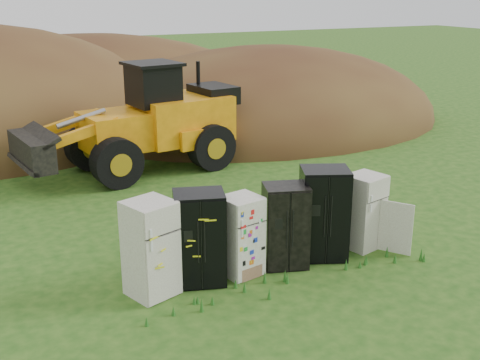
{
  "coord_description": "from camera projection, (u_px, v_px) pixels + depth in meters",
  "views": [
    {
      "loc": [
        -5.34,
        -9.87,
        5.51
      ],
      "look_at": [
        0.3,
        2.0,
        1.26
      ],
      "focal_mm": 45.0,
      "sensor_mm": 36.0,
      "label": 1
    }
  ],
  "objects": [
    {
      "name": "ground",
      "position": [
        269.0,
        267.0,
        12.36
      ],
      "size": [
        120.0,
        120.0,
        0.0
      ],
      "primitive_type": "plane",
      "color": "#204D14",
      "rests_on": "ground"
    },
    {
      "name": "fridge_leftmost",
      "position": [
        151.0,
        248.0,
        11.03
      ],
      "size": [
        1.02,
        1.0,
        1.83
      ],
      "primitive_type": null,
      "rotation": [
        0.0,
        0.0,
        0.34
      ],
      "color": "white",
      "rests_on": "ground"
    },
    {
      "name": "fridge_black_side",
      "position": [
        200.0,
        238.0,
        11.5
      ],
      "size": [
        1.13,
        1.0,
        1.83
      ],
      "primitive_type": null,
      "rotation": [
        0.0,
        0.0,
        -0.29
      ],
      "color": "black",
      "rests_on": "ground"
    },
    {
      "name": "fridge_sticker",
      "position": [
        241.0,
        236.0,
        11.85
      ],
      "size": [
        0.85,
        0.81,
        1.63
      ],
      "primitive_type": null,
      "rotation": [
        0.0,
        0.0,
        0.22
      ],
      "color": "white",
      "rests_on": "ground"
    },
    {
      "name": "fridge_dark_mid",
      "position": [
        285.0,
        226.0,
        12.21
      ],
      "size": [
        1.05,
        0.95,
        1.73
      ],
      "primitive_type": null,
      "rotation": [
        0.0,
        0.0,
        -0.3
      ],
      "color": "black",
      "rests_on": "ground"
    },
    {
      "name": "fridge_black_right",
      "position": [
        324.0,
        213.0,
        12.58
      ],
      "size": [
        1.21,
        1.12,
        1.95
      ],
      "primitive_type": null,
      "rotation": [
        0.0,
        0.0,
        -0.4
      ],
      "color": "black",
      "rests_on": "ground"
    },
    {
      "name": "fridge_open_door",
      "position": [
        364.0,
        211.0,
        13.09
      ],
      "size": [
        0.91,
        0.87,
        1.66
      ],
      "primitive_type": null,
      "rotation": [
        0.0,
        0.0,
        0.26
      ],
      "color": "white",
      "rests_on": "ground"
    },
    {
      "name": "wheel_loader",
      "position": [
        130.0,
        120.0,
        18.11
      ],
      "size": [
        7.22,
        3.8,
        3.32
      ],
      "primitive_type": null,
      "rotation": [
        0.0,
        0.0,
        0.15
      ],
      "color": "#FA9E10",
      "rests_on": "ground"
    },
    {
      "name": "dirt_mound_right",
      "position": [
        264.0,
        123.0,
        25.41
      ],
      "size": [
        15.58,
        11.43,
        6.4
      ],
      "primitive_type": "ellipsoid",
      "color": "#432215",
      "rests_on": "ground"
    },
    {
      "name": "dirt_mound_back",
      "position": [
        86.0,
        114.0,
        27.01
      ],
      "size": [
        18.24,
        12.16,
        7.09
      ],
      "primitive_type": "ellipsoid",
      "color": "#432215",
      "rests_on": "ground"
    }
  ]
}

